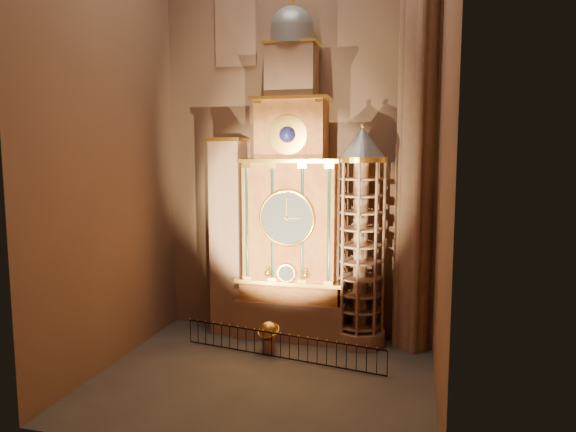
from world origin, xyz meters
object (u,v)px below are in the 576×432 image
(astronomical_clock, at_px, (292,208))
(portrait_tower, at_px, (228,236))
(celestial_globe, at_px, (269,334))
(iron_railing, at_px, (280,346))
(stair_turret, at_px, (361,240))

(astronomical_clock, relative_size, portrait_tower, 1.64)
(astronomical_clock, height_order, celestial_globe, astronomical_clock)
(celestial_globe, relative_size, iron_railing, 0.16)
(portrait_tower, relative_size, iron_railing, 1.05)
(stair_turret, xyz_separation_m, iron_railing, (-3.30, -2.77, -4.63))
(portrait_tower, xyz_separation_m, iron_railing, (3.60, -3.05, -4.52))
(astronomical_clock, bearing_deg, iron_railing, -86.18)
(portrait_tower, distance_m, iron_railing, 6.53)
(iron_railing, bearing_deg, celestial_globe, 140.09)
(stair_turret, relative_size, iron_railing, 1.11)
(portrait_tower, distance_m, celestial_globe, 5.65)
(portrait_tower, relative_size, celestial_globe, 6.67)
(stair_turret, bearing_deg, celestial_globe, -152.07)
(astronomical_clock, xyz_separation_m, portrait_tower, (-3.40, 0.02, -1.53))
(celestial_globe, bearing_deg, portrait_tower, 139.67)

